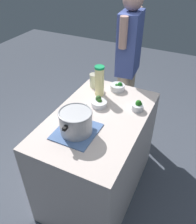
# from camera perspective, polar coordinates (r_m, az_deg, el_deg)

# --- Properties ---
(ground_plane) EXTENTS (8.00, 8.00, 0.00)m
(ground_plane) POSITION_cam_1_polar(r_m,az_deg,el_deg) (2.55, 0.00, -17.61)
(ground_plane) COLOR #484E5B
(counter_slab) EXTENTS (1.17, 0.73, 0.91)m
(counter_slab) POSITION_cam_1_polar(r_m,az_deg,el_deg) (2.20, 0.00, -10.63)
(counter_slab) COLOR beige
(counter_slab) RESTS_ON ground_plane
(dish_cloth) EXTENTS (0.33, 0.30, 0.01)m
(dish_cloth) POSITION_cam_1_polar(r_m,az_deg,el_deg) (1.76, -5.26, -4.73)
(dish_cloth) COLOR #5170A8
(dish_cloth) RESTS_ON counter_slab
(cooking_pot) EXTENTS (0.32, 0.25, 0.18)m
(cooking_pot) POSITION_cam_1_polar(r_m,az_deg,el_deg) (1.70, -5.43, -2.31)
(cooking_pot) COLOR #B7B7BC
(cooking_pot) RESTS_ON dish_cloth
(lemonade_pitcher) EXTENTS (0.09, 0.09, 0.28)m
(lemonade_pitcher) POSITION_cam_1_polar(r_m,az_deg,el_deg) (2.11, 0.36, 7.62)
(lemonade_pitcher) COLOR #F5E896
(lemonade_pitcher) RESTS_ON counter_slab
(mason_jar) EXTENTS (0.08, 0.08, 0.13)m
(mason_jar) POSITION_cam_1_polar(r_m,az_deg,el_deg) (2.27, -1.04, 7.68)
(mason_jar) COLOR beige
(mason_jar) RESTS_ON counter_slab
(broccoli_bowl_front) EXTENTS (0.10, 0.10, 0.09)m
(broccoli_bowl_front) POSITION_cam_1_polar(r_m,az_deg,el_deg) (1.99, 9.72, 1.44)
(broccoli_bowl_front) COLOR silver
(broccoli_bowl_front) RESTS_ON counter_slab
(broccoli_bowl_center) EXTENTS (0.14, 0.14, 0.08)m
(broccoli_bowl_center) POSITION_cam_1_polar(r_m,az_deg,el_deg) (2.24, 4.84, 6.10)
(broccoli_bowl_center) COLOR silver
(broccoli_bowl_center) RESTS_ON counter_slab
(broccoli_bowl_back) EXTENTS (0.13, 0.13, 0.09)m
(broccoli_bowl_back) POSITION_cam_1_polar(r_m,az_deg,el_deg) (2.01, 0.27, 2.25)
(broccoli_bowl_back) COLOR silver
(broccoli_bowl_back) RESTS_ON counter_slab
(person_cook) EXTENTS (0.50, 0.23, 1.71)m
(person_cook) POSITION_cam_1_polar(r_m,az_deg,el_deg) (2.68, 7.26, 11.36)
(person_cook) COLOR tan
(person_cook) RESTS_ON ground_plane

